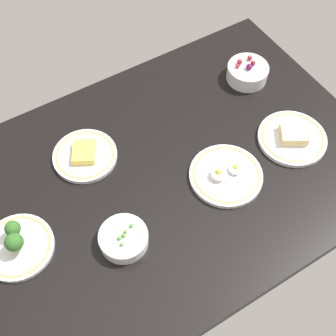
{
  "coord_description": "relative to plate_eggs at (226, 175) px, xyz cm",
  "views": [
    {
      "loc": [
        39.89,
        65.36,
        122.37
      ],
      "look_at": [
        0.0,
        0.0,
        6.0
      ],
      "focal_mm": 48.15,
      "sensor_mm": 36.0,
      "label": 1
    }
  ],
  "objects": [
    {
      "name": "plate_broccoli",
      "position": [
        63.5,
        -11.15,
        0.96
      ],
      "size": [
        20.37,
        20.37,
        8.71
      ],
      "color": "silver",
      "rests_on": "dining_table"
    },
    {
      "name": "bowl_berries",
      "position": [
        -30.99,
        -30.62,
        2.0
      ],
      "size": [
        14.76,
        14.76,
        7.55
      ],
      "color": "silver",
      "rests_on": "dining_table"
    },
    {
      "name": "bowl_peas",
      "position": [
        37.28,
        2.9,
        1.24
      ],
      "size": [
        14.11,
        14.11,
        5.2
      ],
      "color": "silver",
      "rests_on": "dining_table"
    },
    {
      "name": "plate_sandwich",
      "position": [
        -26.95,
        -0.41,
        0.17
      ],
      "size": [
        22.46,
        22.46,
        4.66
      ],
      "color": "silver",
      "rests_on": "dining_table"
    },
    {
      "name": "dining_table",
      "position": [
        14.22,
        -10.95,
        -3.12
      ],
      "size": [
        132.44,
        92.15,
        4.0
      ],
      "primitive_type": "cube",
      "color": "black",
      "rests_on": "ground"
    },
    {
      "name": "plate_eggs",
      "position": [
        0.0,
        0.0,
        0.0
      ],
      "size": [
        22.81,
        22.81,
        5.12
      ],
      "color": "silver",
      "rests_on": "dining_table"
    },
    {
      "name": "plate_cheese",
      "position": [
        33.94,
        -29.43,
        0.08
      ],
      "size": [
        20.47,
        20.47,
        4.01
      ],
      "color": "silver",
      "rests_on": "dining_table"
    }
  ]
}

